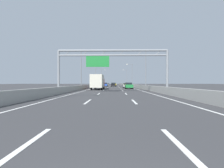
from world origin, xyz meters
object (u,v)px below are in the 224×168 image
Objects in this scene: streetlamp_right_mid at (145,66)px; blue_car at (105,85)px; yellow_car at (114,84)px; streetlamp_left_distant at (102,76)px; black_car at (113,85)px; green_car at (129,86)px; sign_gantry at (111,60)px; streetlamp_right_far at (132,73)px; streetlamp_right_distant at (126,76)px; streetlamp_left_far at (96,73)px; streetlamp_left_mid at (82,66)px; box_truck at (98,82)px; silver_car at (126,85)px.

streetlamp_right_mid is 28.39m from blue_car.
streetlamp_left_distant is at bearing 114.03° from yellow_car.
black_car is 3.32m from blue_car.
green_car is 1.09× the size of blue_car.
sign_gantry is 75.28m from streetlamp_left_distant.
streetlamp_right_mid is 43.59m from yellow_car.
yellow_car is (-7.22, 42.74, -4.65)m from streetlamp_right_mid.
green_car is 25.80m from blue_car.
black_car is at bearing -10.38° from blue_car.
streetlamp_right_far is 2.29× the size of blue_car.
streetlamp_right_distant reaches higher than yellow_car.
blue_car is (4.02, -4.22, -4.64)m from streetlamp_left_far.
streetlamp_left_mid is 2.11× the size of green_car.
box_truck is (-7.19, -3.48, 0.94)m from green_car.
streetlamp_right_far is (0.00, 30.01, 0.00)m from streetlamp_right_mid.
streetlamp_right_mid is 6.02m from green_car.
sign_gantry is 3.89× the size of silver_car.
sign_gantry is 3.61× the size of black_car.
streetlamp_right_distant is 35.96m from black_car.
blue_car is (-7.19, 24.78, -0.02)m from green_car.
streetlamp_left_mid is at bearing -106.12° from black_car.
streetlamp_right_far is 2.27× the size of silver_car.
box_truck is (4.02, -2.46, -3.67)m from streetlamp_left_mid.
yellow_car is at bearing 99.59° from streetlamp_right_mid.
silver_car is 17.30m from black_car.
streetlamp_left_far is 1.00× the size of streetlamp_right_far.
streetlamp_right_far is 2.11× the size of black_car.
streetlamp_right_mid is 1.00× the size of streetlamp_left_far.
streetlamp_left_distant is 19.50m from yellow_car.
sign_gantry reaches higher than black_car.
streetlamp_left_distant reaches higher than yellow_car.
streetlamp_left_far is 31.43m from green_car.
streetlamp_right_mid is 10.29m from silver_car.
streetlamp_left_mid is 5.98m from box_truck.
blue_car is (-7.11, 17.47, 0.05)m from silver_car.
yellow_car is at bearing -112.66° from streetlamp_right_distant.
streetlamp_right_distant is 2.11× the size of black_car.
blue_car is 0.47× the size of box_truck.
silver_car is at bearing 80.35° from sign_gantry.
green_car is (0.07, -7.31, 0.07)m from silver_car.
silver_car is at bearing -99.94° from streetlamp_right_far.
yellow_car is at bearing 89.47° from sign_gantry.
streetlamp_right_far is at bearing 63.55° from streetlamp_left_mid.
streetlamp_left_distant is 2.15× the size of yellow_car.
streetlamp_left_mid reaches higher than box_truck.
green_car is at bearing -68.88° from streetlamp_left_far.
sign_gantry is 16.92m from green_car.
black_car is at bearing 106.89° from streetlamp_right_mid.
sign_gantry is at bearing -85.56° from blue_car.
yellow_car is at bearing 79.77° from streetlamp_left_mid.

